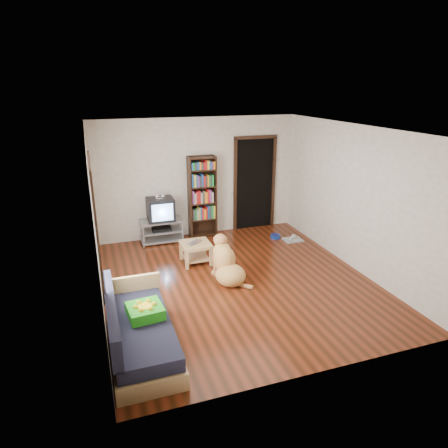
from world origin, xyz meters
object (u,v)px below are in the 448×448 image
object	(u,v)px
dog_bowl	(275,236)
coffee_table	(196,249)
sofa	(138,333)
tv_stand	(162,230)
laptop	(196,243)
bookshelf	(202,193)
grey_rag	(293,240)
green_cushion	(145,311)
dog	(227,264)
crt_tv	(160,209)

from	to	relation	value
dog_bowl	coffee_table	bearing A→B (deg)	-161.86
sofa	dog_bowl	bearing A→B (deg)	41.59
tv_stand	sofa	world-z (taller)	sofa
laptop	bookshelf	size ratio (longest dim) A/B	0.17
laptop	tv_stand	distance (m)	1.37
grey_rag	dog_bowl	bearing A→B (deg)	140.19
laptop	grey_rag	xyz separation A→B (m)	(2.31, 0.44, -0.40)
green_cushion	dog	xyz separation A→B (m)	(1.59, 1.37, -0.19)
green_cushion	grey_rag	bearing A→B (deg)	30.72
laptop	grey_rag	distance (m)	2.38
bookshelf	crt_tv	bearing A→B (deg)	-175.68
grey_rag	crt_tv	bearing A→B (deg)	162.11
bookshelf	dog	size ratio (longest dim) A/B	1.91
grey_rag	laptop	bearing A→B (deg)	-169.26
crt_tv	green_cushion	bearing A→B (deg)	-103.49
green_cushion	laptop	size ratio (longest dim) A/B	1.38
laptop	bookshelf	xyz separation A→B (m)	(0.53, 1.39, 0.59)
sofa	tv_stand	bearing A→B (deg)	74.98
green_cushion	tv_stand	size ratio (longest dim) A/B	0.48
dog_bowl	bookshelf	world-z (taller)	bookshelf
dog_bowl	crt_tv	bearing A→B (deg)	165.44
tv_stand	crt_tv	distance (m)	0.47
dog_bowl	coffee_table	xyz separation A→B (m)	(-2.01, -0.66, 0.24)
laptop	dog	world-z (taller)	dog
sofa	dog	bearing A→B (deg)	40.78
dog_bowl	sofa	world-z (taller)	sofa
grey_rag	coffee_table	xyz separation A→B (m)	(-2.31, -0.41, 0.27)
grey_rag	crt_tv	world-z (taller)	crt_tv
green_cushion	coffee_table	world-z (taller)	green_cushion
dog	sofa	bearing A→B (deg)	-139.22
sofa	green_cushion	bearing A→B (deg)	41.32
green_cushion	coffee_table	bearing A→B (deg)	54.62
sofa	coffee_table	world-z (taller)	sofa
dog_bowl	coffee_table	world-z (taller)	coffee_table
grey_rag	coffee_table	distance (m)	2.36
bookshelf	dog_bowl	bearing A→B (deg)	-25.41
laptop	crt_tv	distance (m)	1.42
dog_bowl	grey_rag	xyz separation A→B (m)	(0.30, -0.25, -0.03)
crt_tv	coffee_table	world-z (taller)	crt_tv
crt_tv	bookshelf	bearing A→B (deg)	4.32
dog_bowl	sofa	bearing A→B (deg)	-138.41
grey_rag	crt_tv	distance (m)	2.96
green_cushion	dog	world-z (taller)	dog
laptop	coffee_table	world-z (taller)	laptop
laptop	dog_bowl	xyz separation A→B (m)	(2.01, 0.69, -0.37)
grey_rag	bookshelf	size ratio (longest dim) A/B	0.22
crt_tv	sofa	xyz separation A→B (m)	(-0.97, -3.65, -0.48)
green_cushion	dog_bowl	size ratio (longest dim) A/B	1.97
laptop	sofa	size ratio (longest dim) A/B	0.17
green_cushion	coffee_table	size ratio (longest dim) A/B	0.79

